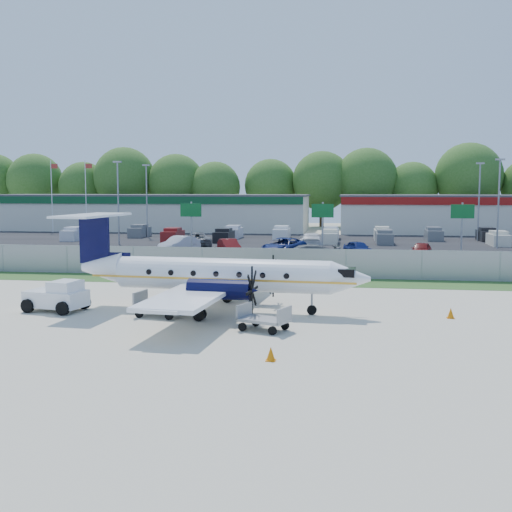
# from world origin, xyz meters

# --- Properties ---
(ground) EXTENTS (170.00, 170.00, 0.00)m
(ground) POSITION_xyz_m (0.00, 0.00, 0.00)
(ground) COLOR beige
(ground) RESTS_ON ground
(grass_verge) EXTENTS (170.00, 4.00, 0.02)m
(grass_verge) POSITION_xyz_m (0.00, 12.00, 0.01)
(grass_verge) COLOR #2D561E
(grass_verge) RESTS_ON ground
(access_road) EXTENTS (170.00, 8.00, 0.02)m
(access_road) POSITION_xyz_m (0.00, 19.00, 0.01)
(access_road) COLOR black
(access_road) RESTS_ON ground
(parking_lot) EXTENTS (170.00, 32.00, 0.02)m
(parking_lot) POSITION_xyz_m (0.00, 40.00, 0.01)
(parking_lot) COLOR black
(parking_lot) RESTS_ON ground
(perimeter_fence) EXTENTS (120.00, 0.06, 1.99)m
(perimeter_fence) POSITION_xyz_m (0.00, 14.00, 1.00)
(perimeter_fence) COLOR gray
(perimeter_fence) RESTS_ON ground
(building_west) EXTENTS (46.40, 12.40, 5.24)m
(building_west) POSITION_xyz_m (-24.00, 61.98, 2.63)
(building_west) COLOR silver
(building_west) RESTS_ON ground
(building_east) EXTENTS (44.40, 12.40, 5.24)m
(building_east) POSITION_xyz_m (26.00, 61.98, 2.63)
(building_east) COLOR silver
(building_east) RESTS_ON ground
(sign_left) EXTENTS (1.80, 0.26, 5.00)m
(sign_left) POSITION_xyz_m (-8.00, 22.91, 3.61)
(sign_left) COLOR gray
(sign_left) RESTS_ON ground
(sign_mid) EXTENTS (1.80, 0.26, 5.00)m
(sign_mid) POSITION_xyz_m (3.00, 22.91, 3.61)
(sign_mid) COLOR gray
(sign_mid) RESTS_ON ground
(sign_right) EXTENTS (1.80, 0.26, 5.00)m
(sign_right) POSITION_xyz_m (14.00, 22.91, 3.61)
(sign_right) COLOR gray
(sign_right) RESTS_ON ground
(flagpole_west) EXTENTS (1.06, 0.12, 10.00)m
(flagpole_west) POSITION_xyz_m (-35.92, 55.00, 5.64)
(flagpole_west) COLOR white
(flagpole_west) RESTS_ON ground
(flagpole_east) EXTENTS (1.06, 0.12, 10.00)m
(flagpole_east) POSITION_xyz_m (-30.92, 55.00, 5.64)
(flagpole_east) COLOR white
(flagpole_east) RESTS_ON ground
(light_pole_nw) EXTENTS (0.90, 0.35, 9.09)m
(light_pole_nw) POSITION_xyz_m (-20.00, 38.00, 5.23)
(light_pole_nw) COLOR gray
(light_pole_nw) RESTS_ON ground
(light_pole_ne) EXTENTS (0.90, 0.35, 9.09)m
(light_pole_ne) POSITION_xyz_m (20.00, 38.00, 5.23)
(light_pole_ne) COLOR gray
(light_pole_ne) RESTS_ON ground
(light_pole_sw) EXTENTS (0.90, 0.35, 9.09)m
(light_pole_sw) POSITION_xyz_m (-20.00, 48.00, 5.23)
(light_pole_sw) COLOR gray
(light_pole_sw) RESTS_ON ground
(light_pole_se) EXTENTS (0.90, 0.35, 9.09)m
(light_pole_se) POSITION_xyz_m (20.00, 48.00, 5.23)
(light_pole_se) COLOR gray
(light_pole_se) RESTS_ON ground
(tree_line) EXTENTS (112.00, 6.00, 14.00)m
(tree_line) POSITION_xyz_m (0.00, 74.00, 0.00)
(tree_line) COLOR #2F5B1A
(tree_line) RESTS_ON ground
(aircraft) EXTENTS (15.45, 15.23, 4.77)m
(aircraft) POSITION_xyz_m (-1.32, 1.40, 1.84)
(aircraft) COLOR white
(aircraft) RESTS_ON ground
(pushback_tug) EXTENTS (3.13, 2.52, 1.54)m
(pushback_tug) POSITION_xyz_m (-9.12, 0.21, 0.74)
(pushback_tug) COLOR white
(pushback_tug) RESTS_ON ground
(baggage_cart_near) EXTENTS (2.46, 1.76, 1.18)m
(baggage_cart_near) POSITION_xyz_m (-3.68, -0.43, 0.55)
(baggage_cart_near) COLOR gray
(baggage_cart_near) RESTS_ON ground
(baggage_cart_far) EXTENTS (2.40, 1.93, 1.10)m
(baggage_cart_far) POSITION_xyz_m (1.62, -2.72, 0.51)
(baggage_cart_far) COLOR gray
(baggage_cart_far) RESTS_ON ground
(cone_nose) EXTENTS (0.35, 0.35, 0.50)m
(cone_nose) POSITION_xyz_m (9.99, 1.18, 0.24)
(cone_nose) COLOR orange
(cone_nose) RESTS_ON ground
(cone_port_wing) EXTENTS (0.36, 0.36, 0.51)m
(cone_port_wing) POSITION_xyz_m (2.51, -7.50, 0.24)
(cone_port_wing) COLOR orange
(cone_port_wing) RESTS_ON ground
(cone_starboard_wing) EXTENTS (0.39, 0.39, 0.56)m
(cone_starboard_wing) POSITION_xyz_m (0.69, 9.13, 0.26)
(cone_starboard_wing) COLOR orange
(cone_starboard_wing) RESTS_ON ground
(road_car_west) EXTENTS (5.47, 3.47, 1.48)m
(road_car_west) POSITION_xyz_m (-17.55, 17.31, 0.00)
(road_car_west) COLOR silver
(road_car_west) RESTS_ON ground
(road_car_mid) EXTENTS (6.04, 3.29, 1.66)m
(road_car_mid) POSITION_xyz_m (1.57, 20.98, 0.00)
(road_car_mid) COLOR #595B5E
(road_car_mid) RESTS_ON ground
(parked_car_a) EXTENTS (3.36, 5.06, 1.58)m
(parked_car_a) POSITION_xyz_m (-10.91, 29.74, 0.00)
(parked_car_a) COLOR silver
(parked_car_a) RESTS_ON ground
(parked_car_b) EXTENTS (3.01, 4.39, 1.37)m
(parked_car_b) POSITION_xyz_m (-6.04, 29.59, 0.00)
(parked_car_b) COLOR maroon
(parked_car_b) RESTS_ON ground
(parked_car_c) EXTENTS (4.33, 6.28, 1.59)m
(parked_car_c) POSITION_xyz_m (-0.81, 28.74, 0.00)
(parked_car_c) COLOR navy
(parked_car_c) RESTS_ON ground
(parked_car_d) EXTENTS (3.09, 4.23, 1.34)m
(parked_car_d) POSITION_xyz_m (6.01, 29.41, 0.00)
(parked_car_d) COLOR navy
(parked_car_d) RESTS_ON ground
(parked_car_e) EXTENTS (2.43, 4.21, 1.35)m
(parked_car_e) POSITION_xyz_m (11.53, 28.70, 0.00)
(parked_car_e) COLOR maroon
(parked_car_e) RESTS_ON ground
(parked_car_f) EXTENTS (4.28, 6.30, 1.60)m
(parked_car_f) POSITION_xyz_m (-10.43, 34.93, 0.00)
(parked_car_f) COLOR #595B5E
(parked_car_f) RESTS_ON ground
(parked_car_g) EXTENTS (2.61, 5.92, 1.69)m
(parked_car_g) POSITION_xyz_m (1.42, 34.52, 0.00)
(parked_car_g) COLOR silver
(parked_car_g) RESTS_ON ground
(far_parking_rows) EXTENTS (56.00, 10.00, 1.60)m
(far_parking_rows) POSITION_xyz_m (0.00, 45.00, 0.00)
(far_parking_rows) COLOR gray
(far_parking_rows) RESTS_ON ground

